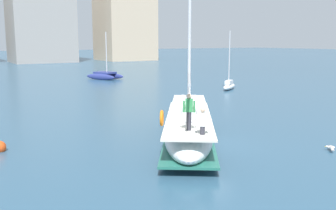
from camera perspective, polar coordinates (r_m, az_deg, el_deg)
ground_plane at (r=19.91m, az=5.23°, el=-5.78°), size 400.00×400.00×0.00m
main_sailboat at (r=19.40m, az=3.10°, el=-3.38°), size 7.42×9.27×13.75m
moored_catamaran at (r=42.21m, az=9.09°, el=2.93°), size 3.57×2.92×6.28m
moored_cutter_left at (r=53.50m, az=-9.38°, el=4.41°), size 4.33×5.48×6.42m
seagull at (r=20.18m, az=23.06°, el=-5.79°), size 0.74×0.77×0.17m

